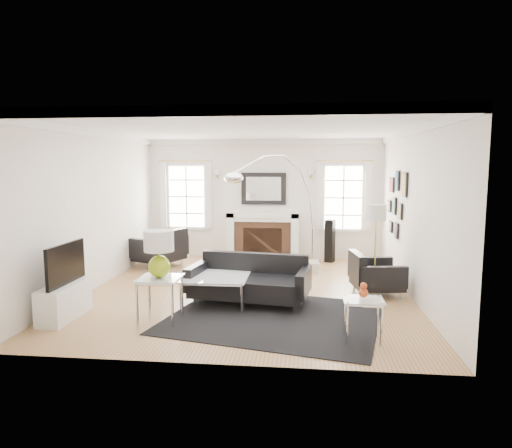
# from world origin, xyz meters

# --- Properties ---
(floor) EXTENTS (6.00, 6.00, 0.00)m
(floor) POSITION_xyz_m (0.00, 0.00, 0.00)
(floor) COLOR #92643D
(floor) RESTS_ON ground
(back_wall) EXTENTS (5.50, 0.04, 2.80)m
(back_wall) POSITION_xyz_m (0.00, 3.00, 1.40)
(back_wall) COLOR white
(back_wall) RESTS_ON floor
(front_wall) EXTENTS (5.50, 0.04, 2.80)m
(front_wall) POSITION_xyz_m (0.00, -3.00, 1.40)
(front_wall) COLOR white
(front_wall) RESTS_ON floor
(left_wall) EXTENTS (0.04, 6.00, 2.80)m
(left_wall) POSITION_xyz_m (-2.75, 0.00, 1.40)
(left_wall) COLOR white
(left_wall) RESTS_ON floor
(right_wall) EXTENTS (0.04, 6.00, 2.80)m
(right_wall) POSITION_xyz_m (2.75, 0.00, 1.40)
(right_wall) COLOR white
(right_wall) RESTS_ON floor
(ceiling) EXTENTS (5.50, 6.00, 0.02)m
(ceiling) POSITION_xyz_m (0.00, 0.00, 2.80)
(ceiling) COLOR white
(ceiling) RESTS_ON back_wall
(crown_molding) EXTENTS (5.50, 6.00, 0.12)m
(crown_molding) POSITION_xyz_m (0.00, 0.00, 2.74)
(crown_molding) COLOR white
(crown_molding) RESTS_ON back_wall
(fireplace) EXTENTS (1.70, 0.69, 1.11)m
(fireplace) POSITION_xyz_m (0.00, 2.79, 0.54)
(fireplace) COLOR white
(fireplace) RESTS_ON floor
(mantel_mirror) EXTENTS (1.05, 0.07, 0.75)m
(mantel_mirror) POSITION_xyz_m (0.00, 2.95, 1.65)
(mantel_mirror) COLOR black
(mantel_mirror) RESTS_ON back_wall
(window_left) EXTENTS (1.24, 0.15, 1.62)m
(window_left) POSITION_xyz_m (-1.85, 2.95, 1.46)
(window_left) COLOR white
(window_left) RESTS_ON back_wall
(window_right) EXTENTS (1.24, 0.15, 1.62)m
(window_right) POSITION_xyz_m (1.85, 2.95, 1.46)
(window_right) COLOR white
(window_right) RESTS_ON back_wall
(gallery_wall) EXTENTS (0.04, 1.73, 1.29)m
(gallery_wall) POSITION_xyz_m (2.72, 1.30, 1.53)
(gallery_wall) COLOR black
(gallery_wall) RESTS_ON right_wall
(tv_unit) EXTENTS (0.35, 1.00, 1.09)m
(tv_unit) POSITION_xyz_m (-2.44, -1.70, 0.33)
(tv_unit) COLOR white
(tv_unit) RESTS_ON floor
(area_rug) EXTENTS (3.37, 3.00, 0.01)m
(area_rug) POSITION_xyz_m (0.54, -1.37, 0.01)
(area_rug) COLOR black
(area_rug) RESTS_ON floor
(sofa) EXTENTS (2.00, 1.14, 0.62)m
(sofa) POSITION_xyz_m (0.11, -0.64, 0.34)
(sofa) COLOR black
(sofa) RESTS_ON floor
(armchair_left) EXTENTS (1.23, 1.29, 0.68)m
(armchair_left) POSITION_xyz_m (-2.14, 1.77, 0.38)
(armchair_left) COLOR black
(armchair_left) RESTS_ON floor
(armchair_right) EXTENTS (0.90, 0.98, 0.59)m
(armchair_right) POSITION_xyz_m (2.14, 0.03, 0.33)
(armchair_right) COLOR black
(armchair_right) RESTS_ON floor
(coffee_table) EXTENTS (1.01, 1.01, 0.45)m
(coffee_table) POSITION_xyz_m (-0.42, -0.75, 0.42)
(coffee_table) COLOR silver
(coffee_table) RESTS_ON floor
(side_table_left) EXTENTS (0.57, 0.57, 0.63)m
(side_table_left) POSITION_xyz_m (-1.04, -1.68, 0.52)
(side_table_left) COLOR silver
(side_table_left) RESTS_ON floor
(nesting_table) EXTENTS (0.49, 0.41, 0.54)m
(nesting_table) POSITION_xyz_m (1.69, -2.15, 0.42)
(nesting_table) COLOR silver
(nesting_table) RESTS_ON floor
(gourd_lamp) EXTENTS (0.41, 0.41, 0.66)m
(gourd_lamp) POSITION_xyz_m (-1.04, -1.68, 1.01)
(gourd_lamp) COLOR #99B416
(gourd_lamp) RESTS_ON side_table_left
(orange_vase) EXTENTS (0.12, 0.12, 0.19)m
(orange_vase) POSITION_xyz_m (1.69, -2.15, 0.65)
(orange_vase) COLOR #C54219
(orange_vase) RESTS_ON nesting_table
(arc_floor_lamp) EXTENTS (1.75, 1.62, 2.48)m
(arc_floor_lamp) POSITION_xyz_m (0.41, 1.04, 1.34)
(arc_floor_lamp) COLOR silver
(arc_floor_lamp) RESTS_ON floor
(stick_floor_lamp) EXTENTS (0.32, 0.32, 1.56)m
(stick_floor_lamp) POSITION_xyz_m (2.12, -0.24, 1.35)
(stick_floor_lamp) COLOR gold
(stick_floor_lamp) RESTS_ON floor
(speaker_tower) EXTENTS (0.25, 0.25, 0.97)m
(speaker_tower) POSITION_xyz_m (1.55, 2.65, 0.48)
(speaker_tower) COLOR black
(speaker_tower) RESTS_ON floor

